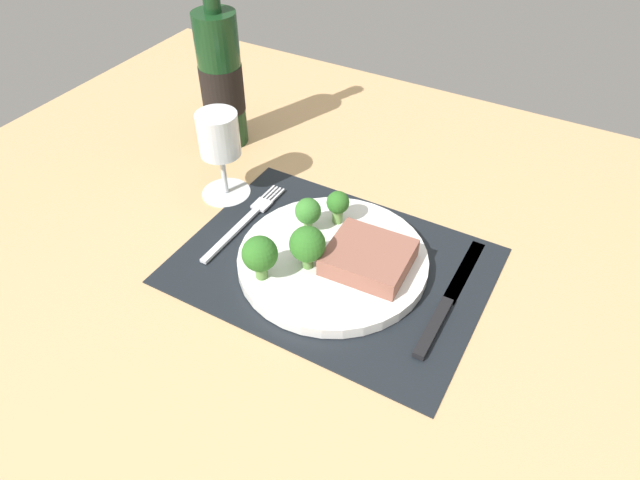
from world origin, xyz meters
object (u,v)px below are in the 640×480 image
object	(u,v)px
wine_bottle	(221,79)
fork	(245,221)
steak	(369,257)
plate	(333,260)
wine_glass	(219,141)
knife	(446,304)

from	to	relation	value
wine_bottle	fork	bearing A→B (deg)	-47.87
steak	wine_bottle	distance (cm)	41.10
plate	steak	bearing A→B (deg)	8.54
plate	steak	world-z (taller)	steak
steak	wine_glass	bearing A→B (deg)	168.76
fork	wine_bottle	distance (cm)	25.90
steak	knife	bearing A→B (deg)	-1.03
plate	fork	world-z (taller)	plate
knife	steak	bearing A→B (deg)	-178.01
wine_bottle	wine_glass	size ratio (longest dim) A/B	2.26
wine_bottle	plate	bearing A→B (deg)	-31.16
plate	knife	xyz separation A→B (cm)	(15.90, 0.53, -0.50)
knife	wine_bottle	bearing A→B (deg)	161.78
plate	fork	xyz separation A→B (cm)	(-15.38, 1.42, -0.55)
fork	wine_glass	size ratio (longest dim) A/B	1.38
knife	wine_bottle	distance (cm)	51.61
plate	wine_bottle	size ratio (longest dim) A/B	0.81
knife	wine_glass	bearing A→B (deg)	174.69
plate	steak	size ratio (longest dim) A/B	2.44
fork	wine_bottle	size ratio (longest dim) A/B	0.61
plate	wine_glass	distance (cm)	24.54
steak	wine_glass	xyz separation A→B (cm)	(-27.12, 5.39, 6.17)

